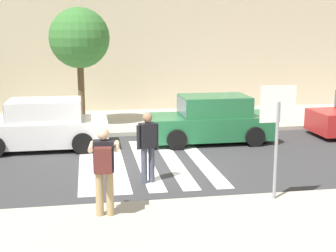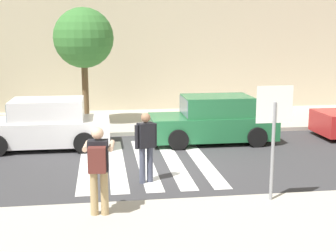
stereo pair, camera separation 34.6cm
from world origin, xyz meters
TOP-DOWN VIEW (x-y plane):
  - ground_plane at (0.00, 0.00)m, footprint 120.00×120.00m
  - sidewalk_far at (0.00, 6.00)m, footprint 60.00×4.80m
  - building_facade_far at (0.00, 10.40)m, footprint 56.00×4.00m
  - crosswalk_stripe_0 at (-1.60, 0.20)m, footprint 0.44×5.20m
  - crosswalk_stripe_1 at (-0.80, 0.20)m, footprint 0.44×5.20m
  - crosswalk_stripe_2 at (0.00, 0.20)m, footprint 0.44×5.20m
  - crosswalk_stripe_3 at (0.80, 0.20)m, footprint 0.44×5.20m
  - crosswalk_stripe_4 at (1.60, 0.20)m, footprint 0.44×5.20m
  - stop_sign at (2.31, -3.53)m, footprint 0.76×0.08m
  - photographer_with_backpack at (-1.26, -3.89)m, footprint 0.63×0.88m
  - pedestrian_crossing at (-0.14, -1.62)m, footprint 0.55×0.36m
  - parked_car_white at (-2.95, 2.30)m, footprint 4.10×1.92m
  - parked_car_green at (2.47, 2.30)m, footprint 4.10×1.92m
  - street_tree_center at (-1.75, 5.10)m, footprint 2.20×2.20m

SIDE VIEW (x-z plane):
  - ground_plane at x=0.00m, z-range 0.00..0.00m
  - crosswalk_stripe_0 at x=-1.60m, z-range 0.00..0.01m
  - crosswalk_stripe_1 at x=-0.80m, z-range 0.00..0.01m
  - crosswalk_stripe_2 at x=0.00m, z-range 0.00..0.01m
  - crosswalk_stripe_3 at x=0.80m, z-range 0.00..0.01m
  - crosswalk_stripe_4 at x=1.60m, z-range 0.00..0.01m
  - sidewalk_far at x=0.00m, z-range 0.00..0.14m
  - parked_car_white at x=-2.95m, z-range -0.05..1.50m
  - parked_car_green at x=2.47m, z-range -0.05..1.50m
  - pedestrian_crossing at x=-0.14m, z-range 0.11..1.84m
  - photographer_with_backpack at x=-1.26m, z-range 0.31..2.03m
  - stop_sign at x=2.31m, z-range 0.69..3.09m
  - building_facade_far at x=0.00m, z-range 0.00..5.29m
  - street_tree_center at x=-1.75m, z-range 1.19..5.54m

